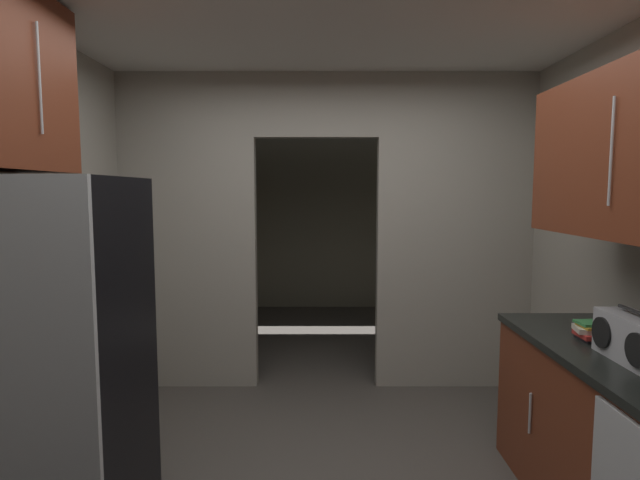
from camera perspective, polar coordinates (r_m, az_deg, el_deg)
kitchen_overhead_slab at (r=3.09m, az=1.17°, el=23.92°), size 3.78×7.54×0.06m
kitchen_partition at (r=4.18m, az=1.17°, el=1.89°), size 3.38×0.12×2.58m
adjoining_room_shell at (r=6.18m, az=0.56°, el=2.34°), size 3.38×2.97×2.58m
refrigerator at (r=2.68m, az=-27.79°, el=-12.20°), size 0.72×0.75×1.70m
lower_cabinet_run at (r=2.87m, az=31.98°, el=-19.97°), size 0.64×1.81×0.88m
upper_cabinet_fridgeside at (r=2.81m, az=-32.38°, el=15.13°), size 0.36×0.79×0.83m
boombox at (r=2.65m, az=32.23°, el=-9.59°), size 0.18×0.44×0.23m
book_stack at (r=2.95m, az=28.13°, el=-9.07°), size 0.15×0.17×0.09m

